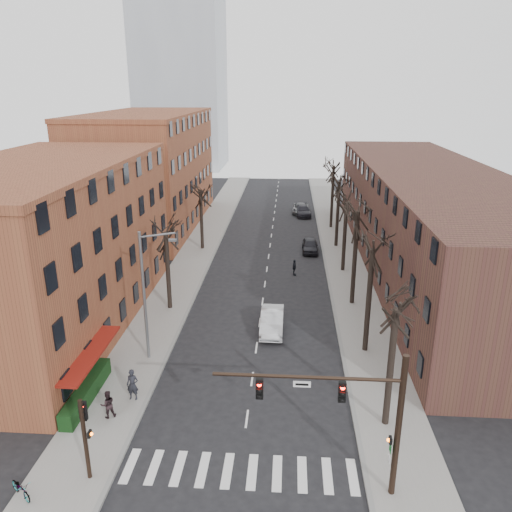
% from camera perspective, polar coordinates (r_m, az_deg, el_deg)
% --- Properties ---
extents(ground, '(160.00, 160.00, 0.00)m').
position_cam_1_polar(ground, '(26.20, -1.86, -23.37)').
color(ground, black).
rests_on(ground, ground).
extents(sidewalk_left, '(4.00, 90.00, 0.15)m').
position_cam_1_polar(sidewalk_left, '(57.93, -6.35, 1.15)').
color(sidewalk_left, gray).
rests_on(sidewalk_left, ground).
extents(sidewalk_right, '(4.00, 90.00, 0.15)m').
position_cam_1_polar(sidewalk_right, '(57.35, 9.59, 0.82)').
color(sidewalk_right, gray).
rests_on(sidewalk_right, ground).
extents(building_left_near, '(12.00, 26.00, 12.00)m').
position_cam_1_polar(building_left_near, '(40.46, -22.89, 0.68)').
color(building_left_near, brown).
rests_on(building_left_near, ground).
extents(building_left_far, '(12.00, 28.00, 14.00)m').
position_cam_1_polar(building_left_far, '(66.66, -12.09, 9.32)').
color(building_left_far, brown).
rests_on(building_left_far, ground).
extents(building_right, '(12.00, 50.00, 10.00)m').
position_cam_1_polar(building_right, '(52.74, 19.09, 4.01)').
color(building_right, '#492C22').
rests_on(building_right, ground).
extents(office_tower, '(18.00, 18.00, 60.00)m').
position_cam_1_polar(office_tower, '(117.44, -8.81, 24.75)').
color(office_tower, '#B2B7BF').
rests_on(office_tower, ground).
extents(awning_left, '(1.20, 7.00, 0.15)m').
position_cam_1_polar(awning_left, '(32.88, -17.84, -14.53)').
color(awning_left, maroon).
rests_on(awning_left, ground).
extents(hedge, '(0.80, 6.00, 1.00)m').
position_cam_1_polar(hedge, '(31.81, -18.80, -14.48)').
color(hedge, '#143713').
rests_on(hedge, sidewalk_left).
extents(tree_right_a, '(5.20, 5.20, 10.00)m').
position_cam_1_polar(tree_right_a, '(29.71, 14.51, -18.17)').
color(tree_right_a, black).
rests_on(tree_right_a, ground).
extents(tree_right_b, '(5.20, 5.20, 10.80)m').
position_cam_1_polar(tree_right_b, '(36.32, 12.31, -10.60)').
color(tree_right_b, black).
rests_on(tree_right_b, ground).
extents(tree_right_c, '(5.20, 5.20, 11.60)m').
position_cam_1_polar(tree_right_c, '(43.40, 10.87, -5.41)').
color(tree_right_c, black).
rests_on(tree_right_c, ground).
extents(tree_right_d, '(5.20, 5.20, 10.00)m').
position_cam_1_polar(tree_right_d, '(50.76, 9.86, -1.70)').
color(tree_right_d, black).
rests_on(tree_right_d, ground).
extents(tree_right_e, '(5.20, 5.20, 10.80)m').
position_cam_1_polar(tree_right_e, '(58.28, 9.11, 1.06)').
color(tree_right_e, black).
rests_on(tree_right_e, ground).
extents(tree_right_f, '(5.20, 5.20, 11.60)m').
position_cam_1_polar(tree_right_f, '(65.92, 8.53, 3.19)').
color(tree_right_f, black).
rests_on(tree_right_f, ground).
extents(tree_left_a, '(5.20, 5.20, 9.50)m').
position_cam_1_polar(tree_left_a, '(42.36, -9.77, -5.97)').
color(tree_left_a, black).
rests_on(tree_left_a, ground).
extents(tree_left_b, '(5.20, 5.20, 9.50)m').
position_cam_1_polar(tree_left_b, '(56.95, -6.12, 0.77)').
color(tree_left_b, black).
rests_on(tree_left_b, ground).
extents(signal_mast_arm, '(8.14, 0.30, 7.20)m').
position_cam_1_polar(signal_mast_arm, '(22.81, 12.16, -17.01)').
color(signal_mast_arm, black).
rests_on(signal_mast_arm, ground).
extents(signal_pole_left, '(0.47, 0.44, 4.40)m').
position_cam_1_polar(signal_pole_left, '(25.37, -18.97, -18.57)').
color(signal_pole_left, black).
rests_on(signal_pole_left, ground).
extents(streetlight, '(2.45, 0.22, 9.03)m').
position_cam_1_polar(streetlight, '(33.15, -12.43, -3.92)').
color(streetlight, slate).
rests_on(streetlight, ground).
extents(silver_sedan, '(1.70, 4.84, 1.59)m').
position_cam_1_polar(silver_sedan, '(37.94, 1.84, -7.43)').
color(silver_sedan, silver).
rests_on(silver_sedan, ground).
extents(parked_car_near, '(1.77, 4.33, 1.47)m').
position_cam_1_polar(parked_car_near, '(55.91, 6.20, 1.21)').
color(parked_car_near, black).
rests_on(parked_car_near, ground).
extents(parked_car_mid, '(2.31, 5.00, 1.42)m').
position_cam_1_polar(parked_car_mid, '(71.70, 5.41, 5.17)').
color(parked_car_mid, black).
rests_on(parked_car_mid, ground).
extents(parked_car_far, '(2.48, 5.02, 1.37)m').
position_cam_1_polar(parked_car_far, '(73.28, 5.12, 5.47)').
color(parked_car_far, slate).
rests_on(parked_car_far, ground).
extents(pedestrian_a, '(0.71, 0.48, 1.92)m').
position_cam_1_polar(pedestrian_a, '(30.85, -13.93, -14.09)').
color(pedestrian_a, black).
rests_on(pedestrian_a, sidewalk_left).
extents(pedestrian_b, '(0.99, 0.92, 1.63)m').
position_cam_1_polar(pedestrian_b, '(29.83, -16.59, -15.94)').
color(pedestrian_b, black).
rests_on(pedestrian_b, sidewalk_left).
extents(pedestrian_crossing, '(0.44, 0.95, 1.59)m').
position_cam_1_polar(pedestrian_crossing, '(48.79, 4.40, -1.33)').
color(pedestrian_crossing, black).
rests_on(pedestrian_crossing, ground).
extents(bicycle, '(1.61, 1.38, 0.83)m').
position_cam_1_polar(bicycle, '(26.73, -25.28, -22.90)').
color(bicycle, gray).
rests_on(bicycle, sidewalk_left).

